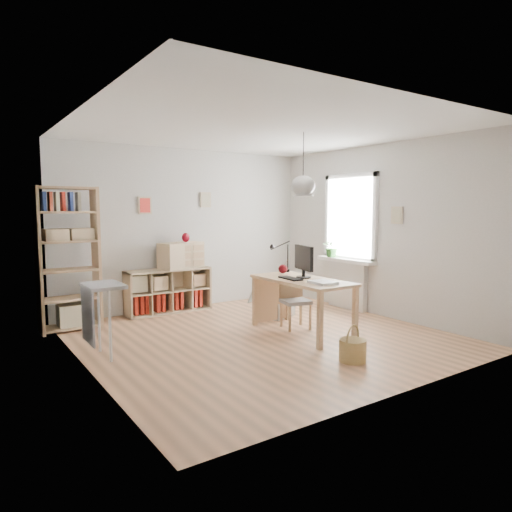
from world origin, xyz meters
TOP-DOWN VIEW (x-y plane):
  - ground at (0.00, 0.00)m, footprint 4.50×4.50m
  - room_shell at (0.55, -0.15)m, footprint 4.50×4.50m
  - window_unit at (2.23, 0.60)m, footprint 0.07×1.16m
  - radiator at (2.19, 0.60)m, footprint 0.10×0.80m
  - windowsill at (2.14, 0.60)m, footprint 0.22×1.20m
  - desk at (0.55, -0.15)m, footprint 0.70×1.50m
  - cube_shelf at (-0.47, 2.08)m, footprint 1.40×0.38m
  - tall_bookshelf at (-2.04, 1.80)m, footprint 0.80×0.38m
  - side_table at (-2.04, 0.35)m, footprint 0.40×0.55m
  - chair at (0.64, 0.13)m, footprint 0.44×0.44m
  - wicker_basket at (0.27, -1.37)m, footprint 0.30×0.30m
  - storage_chest at (0.83, 0.84)m, footprint 0.69×0.73m
  - monitor at (0.63, -0.09)m, footprint 0.20×0.50m
  - keyboard at (0.41, -0.08)m, footprint 0.19×0.41m
  - task_lamp at (0.61, 0.45)m, footprint 0.41×0.15m
  - yarn_ball at (0.65, 0.41)m, footprint 0.13×0.13m
  - paper_tray at (0.51, -0.60)m, footprint 0.28×0.34m
  - drawer_chest at (-0.22, 2.04)m, footprint 0.81×0.53m
  - red_vase at (-0.13, 2.04)m, footprint 0.13×0.13m
  - potted_plant at (2.12, 0.93)m, footprint 0.37×0.34m

SIDE VIEW (x-z plane):
  - ground at x=0.00m, z-range 0.00..0.00m
  - wicker_basket at x=0.27m, z-range -0.07..0.34m
  - storage_chest at x=0.83m, z-range -0.09..0.45m
  - cube_shelf at x=-0.47m, z-range -0.06..0.66m
  - radiator at x=2.19m, z-range 0.00..0.80m
  - chair at x=0.64m, z-range 0.05..0.80m
  - desk at x=0.55m, z-range 0.28..1.03m
  - side_table at x=-2.04m, z-range 0.24..1.09m
  - keyboard at x=0.41m, z-range 0.75..0.77m
  - paper_tray at x=0.51m, z-range 0.75..0.78m
  - yarn_ball at x=0.65m, z-range 0.75..0.88m
  - windowsill at x=2.14m, z-range 0.80..0.86m
  - drawer_chest at x=-0.22m, z-range 0.72..1.14m
  - monitor at x=0.63m, z-range 0.78..1.22m
  - potted_plant at x=2.12m, z-range 0.86..1.21m
  - task_lamp at x=0.61m, z-range 0.83..1.27m
  - tall_bookshelf at x=-2.04m, z-range 0.09..2.09m
  - red_vase at x=-0.13m, z-range 1.14..1.30m
  - window_unit at x=2.23m, z-range 0.82..2.28m
  - room_shell at x=0.55m, z-range -0.25..4.25m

